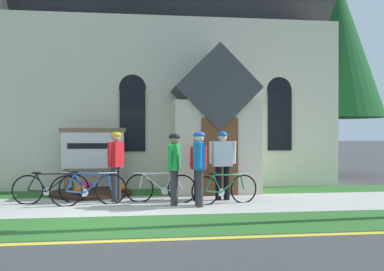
% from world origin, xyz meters
% --- Properties ---
extents(ground, '(140.00, 140.00, 0.00)m').
position_xyz_m(ground, '(0.00, 4.00, 0.00)').
color(ground, '#3D3D3F').
extents(sidewalk_slab, '(32.00, 2.72, 0.01)m').
position_xyz_m(sidewalk_slab, '(0.67, 1.88, 0.01)').
color(sidewalk_slab, '#B7B5AD').
rests_on(sidewalk_slab, ground).
extents(grass_verge, '(32.00, 1.89, 0.01)m').
position_xyz_m(grass_verge, '(0.67, -0.42, 0.00)').
color(grass_verge, '#2D6628').
rests_on(grass_verge, ground).
extents(church_lawn, '(24.00, 1.50, 0.01)m').
position_xyz_m(church_lawn, '(0.67, 3.99, 0.00)').
color(church_lawn, '#2D6628').
rests_on(church_lawn, ground).
extents(curb_paint_stripe, '(28.00, 0.16, 0.01)m').
position_xyz_m(curb_paint_stripe, '(0.67, -1.51, 0.00)').
color(curb_paint_stripe, yellow).
rests_on(curb_paint_stripe, ground).
extents(church_building, '(13.53, 10.57, 14.44)m').
position_xyz_m(church_building, '(0.27, 8.82, 4.84)').
color(church_building, beige).
rests_on(church_building, ground).
extents(church_sign, '(1.88, 0.20, 1.84)m').
position_xyz_m(church_sign, '(-0.45, 4.25, 1.20)').
color(church_sign, '#7F6047').
rests_on(church_sign, ground).
extents(flower_bed, '(2.21, 2.21, 0.34)m').
position_xyz_m(flower_bed, '(-0.43, 3.72, 0.08)').
color(flower_bed, '#382319').
rests_on(flower_bed, ground).
extents(bicycle_black, '(1.68, 0.45, 0.79)m').
position_xyz_m(bicycle_black, '(2.87, 1.76, 0.37)').
color(bicycle_black, black).
rests_on(bicycle_black, ground).
extents(bicycle_blue, '(1.77, 0.29, 0.79)m').
position_xyz_m(bicycle_blue, '(-1.27, 2.40, 0.37)').
color(bicycle_blue, black).
rests_on(bicycle_blue, ground).
extents(bicycle_silver, '(1.75, 0.40, 0.84)m').
position_xyz_m(bicycle_silver, '(-0.34, 1.99, 0.39)').
color(bicycle_silver, black).
rests_on(bicycle_silver, ground).
extents(bicycle_green, '(1.72, 0.42, 0.80)m').
position_xyz_m(bicycle_green, '(1.37, 2.19, 0.37)').
color(bicycle_green, black).
rests_on(bicycle_green, ground).
extents(cyclist_in_white_jersey, '(0.49, 0.52, 1.59)m').
position_xyz_m(cyclist_in_white_jersey, '(2.35, 2.50, 0.92)').
color(cyclist_in_white_jersey, '#191E38').
rests_on(cyclist_in_white_jersey, ground).
extents(cyclist_in_yellow_jersey, '(0.68, 0.29, 1.74)m').
position_xyz_m(cyclist_in_yellow_jersey, '(2.93, 2.34, 1.03)').
color(cyclist_in_yellow_jersey, black).
rests_on(cyclist_in_yellow_jersey, ground).
extents(cyclist_in_green_jersey, '(0.34, 0.71, 1.68)m').
position_xyz_m(cyclist_in_green_jersey, '(1.66, 1.72, 0.99)').
color(cyclist_in_green_jersey, '#2D2D33').
rests_on(cyclist_in_green_jersey, ground).
extents(cyclist_in_blue_jersey, '(0.28, 0.78, 1.73)m').
position_xyz_m(cyclist_in_blue_jersey, '(2.21, 1.47, 1.03)').
color(cyclist_in_blue_jersey, '#2D2D33').
rests_on(cyclist_in_blue_jersey, ground).
extents(cyclist_in_red_jersey, '(0.39, 0.69, 1.72)m').
position_xyz_m(cyclist_in_red_jersey, '(0.28, 2.55, 1.02)').
color(cyclist_in_red_jersey, '#2D2D33').
rests_on(cyclist_in_red_jersey, ground).
extents(roadside_conifer, '(3.97, 3.97, 8.44)m').
position_xyz_m(roadside_conifer, '(8.66, 8.21, 5.36)').
color(roadside_conifer, '#4C3823').
rests_on(roadside_conifer, ground).
extents(distant_hill, '(83.83, 48.57, 26.51)m').
position_xyz_m(distant_hill, '(-8.68, 77.70, 0.00)').
color(distant_hill, '#847A5B').
rests_on(distant_hill, ground).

